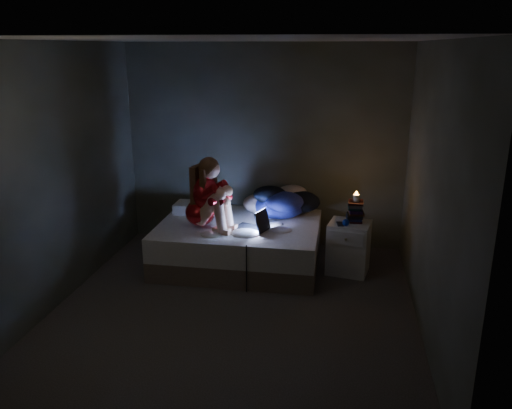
% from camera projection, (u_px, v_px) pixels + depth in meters
% --- Properties ---
extents(floor, '(3.60, 3.80, 0.02)m').
position_uv_depth(floor, '(235.00, 309.00, 5.20)').
color(floor, '#2B2523').
rests_on(floor, ground).
extents(ceiling, '(3.60, 3.80, 0.02)m').
position_uv_depth(ceiling, '(231.00, 38.00, 4.42)').
color(ceiling, silver).
rests_on(ceiling, ground).
extents(wall_back, '(3.60, 0.02, 2.60)m').
position_uv_depth(wall_back, '(264.00, 147.00, 6.61)').
color(wall_back, '#323627').
rests_on(wall_back, ground).
extents(wall_front, '(3.60, 0.02, 2.60)m').
position_uv_depth(wall_front, '(165.00, 267.00, 3.01)').
color(wall_front, '#323627').
rests_on(wall_front, ground).
extents(wall_left, '(0.02, 3.80, 2.60)m').
position_uv_depth(wall_left, '(56.00, 177.00, 5.09)').
color(wall_left, '#323627').
rests_on(wall_left, ground).
extents(wall_right, '(0.02, 3.80, 2.60)m').
position_uv_depth(wall_right, '(433.00, 193.00, 4.52)').
color(wall_right, '#323627').
rests_on(wall_right, ground).
extents(bed, '(1.89, 1.42, 0.52)m').
position_uv_depth(bed, '(239.00, 244.00, 6.18)').
color(bed, '#B5B3B0').
rests_on(bed, ground).
extents(pillow, '(0.44, 0.31, 0.13)m').
position_uv_depth(pillow, '(193.00, 208.00, 6.49)').
color(pillow, white).
rests_on(pillow, bed).
extents(woman, '(0.60, 0.48, 0.85)m').
position_uv_depth(woman, '(200.00, 192.00, 5.86)').
color(woman, '#95020E').
rests_on(woman, bed).
extents(laptop, '(0.45, 0.38, 0.27)m').
position_uv_depth(laptop, '(250.00, 219.00, 5.86)').
color(laptop, black).
rests_on(laptop, bed).
extents(clothes_pile, '(0.75, 0.63, 0.41)m').
position_uv_depth(clothes_pile, '(279.00, 200.00, 6.33)').
color(clothes_pile, navy).
rests_on(clothes_pile, bed).
extents(nightstand, '(0.52, 0.48, 0.61)m').
position_uv_depth(nightstand, '(348.00, 247.00, 5.95)').
color(nightstand, silver).
rests_on(nightstand, ground).
extents(book_stack, '(0.19, 0.25, 0.24)m').
position_uv_depth(book_stack, '(355.00, 211.00, 5.87)').
color(book_stack, black).
rests_on(book_stack, nightstand).
extents(candle, '(0.07, 0.07, 0.08)m').
position_uv_depth(candle, '(356.00, 198.00, 5.82)').
color(candle, beige).
rests_on(candle, book_stack).
extents(phone, '(0.11, 0.15, 0.01)m').
position_uv_depth(phone, '(341.00, 225.00, 5.78)').
color(phone, black).
rests_on(phone, nightstand).
extents(blue_orb, '(0.08, 0.08, 0.08)m').
position_uv_depth(blue_orb, '(348.00, 223.00, 5.74)').
color(blue_orb, navy).
rests_on(blue_orb, nightstand).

